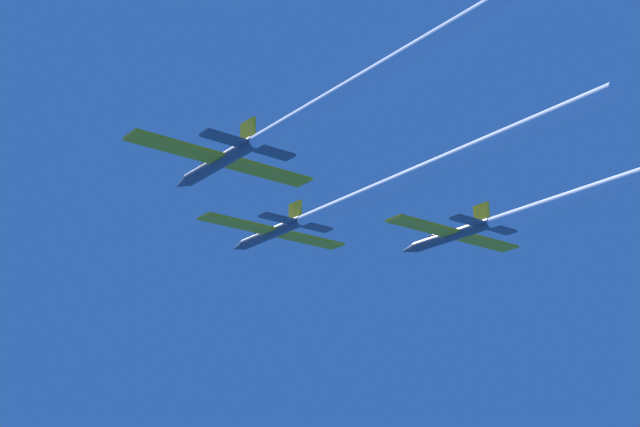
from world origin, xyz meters
TOP-DOWN VIEW (x-y plane):
  - jet_lead at (0.12, -11.83)m, footprint 15.25×43.52m
  - jet_left_wing at (-12.52, -22.96)m, footprint 15.25×42.68m
  - jet_right_wing at (12.30, -21.54)m, footprint 15.25×39.75m

SIDE VIEW (x-z plane):
  - jet_right_wing at x=12.30m, z-range -1.65..0.87m
  - jet_lead at x=0.12m, z-range -0.94..1.59m
  - jet_left_wing at x=-12.52m, z-range -0.71..1.82m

